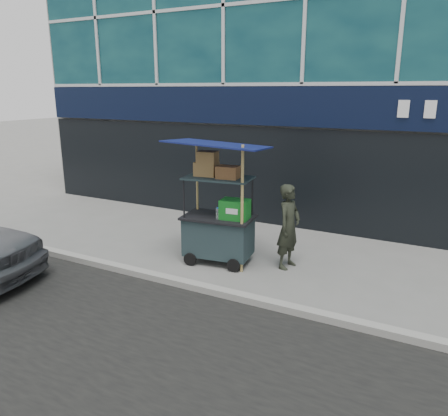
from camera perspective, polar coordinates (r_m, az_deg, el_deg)
The scene contains 4 objects.
ground at distance 7.53m, azimuth -0.39°, elevation -10.60°, with size 80.00×80.00×0.00m, color slate.
curb at distance 7.35m, azimuth -1.14°, elevation -10.78°, with size 80.00×0.18×0.12m, color gray.
vendor_cart at distance 8.39m, azimuth -0.62°, elevation -1.65°, with size 1.93×1.47×2.41m.
vendor_man at distance 8.25m, azimuth 8.46°, elevation -2.42°, with size 0.59×0.39×1.61m, color black.
Camera 1 is at (3.20, -5.98, 3.28)m, focal length 35.00 mm.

